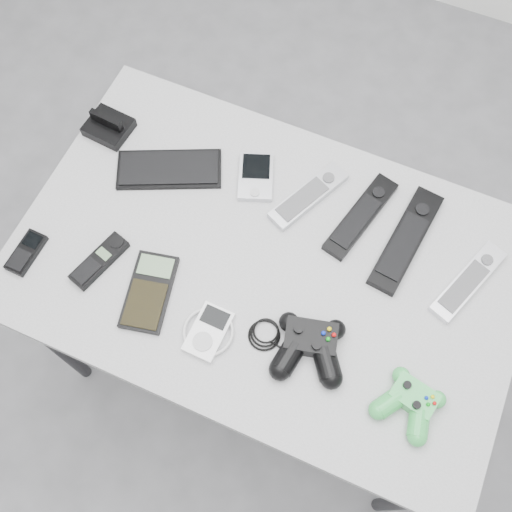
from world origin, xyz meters
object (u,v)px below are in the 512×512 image
at_px(remote_black_a, 361,216).
at_px(remote_silver_b, 468,281).
at_px(remote_silver_a, 309,196).
at_px(controller_green, 411,402).
at_px(mp3_player, 208,332).
at_px(controller_black, 310,345).
at_px(cordless_handset, 99,261).
at_px(desk, 268,272).
at_px(remote_black_b, 406,239).
at_px(pda_keyboard, 169,169).
at_px(mobile_phone, 26,252).
at_px(calculator, 149,292).
at_px(pda, 256,177).

distance_m(remote_black_a, remote_silver_b, 0.26).
distance_m(remote_silver_a, controller_green, 0.48).
distance_m(mp3_player, controller_black, 0.20).
bearing_deg(cordless_handset, desk, 40.51).
xyz_separation_m(remote_black_b, remote_silver_b, (0.15, -0.04, -0.00)).
bearing_deg(remote_silver_a, remote_black_b, 20.68).
relative_size(mp3_player, controller_black, 0.45).
bearing_deg(controller_green, desk, 167.23).
bearing_deg(remote_silver_a, pda_keyboard, -144.37).
bearing_deg(cordless_handset, remote_silver_a, 59.37).
bearing_deg(desk, remote_black_b, 32.49).
bearing_deg(remote_black_b, controller_black, -102.16).
bearing_deg(mobile_phone, controller_green, 3.04).
xyz_separation_m(pda_keyboard, controller_black, (0.44, -0.26, 0.02)).
distance_m(desk, controller_black, 0.22).
bearing_deg(calculator, controller_green, -12.68).
distance_m(remote_black_b, controller_black, 0.32).
bearing_deg(controller_black, pda, 114.78).
bearing_deg(pda, mp3_player, -102.26).
bearing_deg(pda, controller_green, -57.12).
distance_m(mobile_phone, controller_green, 0.84).
bearing_deg(cordless_handset, mp3_player, 6.72).
height_order(remote_silver_b, calculator, remote_silver_b).
bearing_deg(remote_black_b, mobile_phone, -147.52).
bearing_deg(controller_black, remote_silver_a, 97.81).
bearing_deg(pda_keyboard, mobile_phone, -145.83).
xyz_separation_m(pda_keyboard, pda, (0.19, 0.06, 0.00)).
xyz_separation_m(remote_silver_a, remote_black_b, (0.23, -0.02, 0.00)).
bearing_deg(calculator, controller_black, -8.64).
bearing_deg(pda, cordless_handset, -145.48).
relative_size(cordless_handset, controller_black, 0.56).
bearing_deg(pda, mobile_phone, -156.65).
height_order(remote_silver_b, controller_green, controller_green).
distance_m(pda, cordless_handset, 0.39).
distance_m(desk, controller_green, 0.41).
height_order(pda, calculator, pda).
relative_size(remote_silver_a, mp3_player, 1.82).
xyz_separation_m(remote_silver_a, controller_black, (0.13, -0.32, 0.01)).
bearing_deg(calculator, pda, 62.39).
height_order(pda_keyboard, cordless_handset, cordless_handset).
height_order(mobile_phone, calculator, same).
bearing_deg(calculator, cordless_handset, 159.13).
xyz_separation_m(mobile_phone, controller_green, (0.84, 0.02, 0.01)).
relative_size(remote_black_a, mobile_phone, 2.24).
xyz_separation_m(mobile_phone, mp3_player, (0.43, -0.00, 0.00)).
bearing_deg(controller_black, controller_green, -20.62).
relative_size(remote_silver_a, mobile_phone, 2.01).
bearing_deg(mobile_phone, calculator, 6.69).
distance_m(remote_black_b, remote_silver_b, 0.15).
xyz_separation_m(desk, cordless_handset, (-0.32, -0.14, 0.07)).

